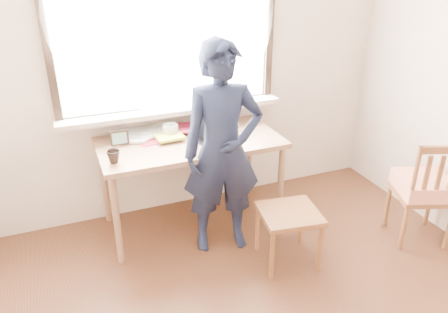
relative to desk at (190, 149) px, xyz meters
name	(u,v)px	position (x,y,z in m)	size (l,w,h in m)	color
room_shell	(313,70)	(0.13, -1.43, 0.95)	(3.52, 4.02, 2.61)	beige
desk	(190,149)	(0.00, 0.00, 0.00)	(1.42, 0.71, 0.76)	#906648
laptop	(214,133)	(0.19, -0.04, 0.13)	(0.36, 0.32, 0.21)	black
mug_white	(170,130)	(-0.12, 0.14, 0.13)	(0.13, 0.13, 0.10)	white
mug_dark	(114,157)	(-0.62, -0.18, 0.12)	(0.10, 0.10, 0.09)	black
mouse	(243,136)	(0.41, -0.10, 0.09)	(0.08, 0.06, 0.03)	black
desk_clutter	(140,135)	(-0.35, 0.21, 0.10)	(0.69, 0.57, 0.04)	#A21E39
book_a	(129,139)	(-0.44, 0.17, 0.09)	(0.22, 0.29, 0.03)	white
book_b	(218,122)	(0.34, 0.28, 0.09)	(0.18, 0.24, 0.02)	white
picture_frame	(119,139)	(-0.53, 0.10, 0.13)	(0.14, 0.02, 0.11)	black
work_chair	(289,219)	(0.50, -0.74, -0.33)	(0.47, 0.45, 0.42)	brown
side_chair	(424,187)	(1.60, -0.88, -0.22)	(0.52, 0.51, 0.88)	brown
person	(222,151)	(0.13, -0.36, 0.12)	(0.59, 0.38, 1.60)	black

